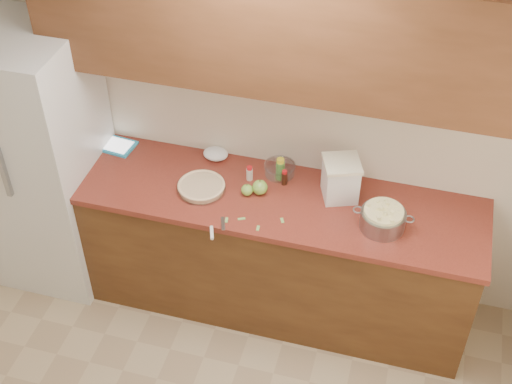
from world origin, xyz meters
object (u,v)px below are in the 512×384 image
(pie, at_px, (201,187))
(flour_canister, at_px, (341,179))
(tablet, at_px, (116,146))
(colander, at_px, (383,219))

(pie, xyz_separation_m, flour_canister, (0.80, 0.17, 0.11))
(flour_canister, height_order, tablet, flour_canister)
(pie, relative_size, tablet, 1.18)
(flour_canister, relative_size, tablet, 1.08)
(tablet, bearing_deg, flour_canister, 3.42)
(pie, height_order, tablet, pie)
(colander, bearing_deg, flour_canister, 144.72)
(pie, relative_size, colander, 0.85)
(pie, distance_m, colander, 1.08)
(pie, relative_size, flour_canister, 1.10)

